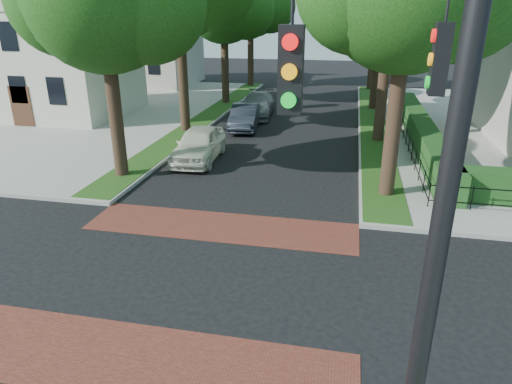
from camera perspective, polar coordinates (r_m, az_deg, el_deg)
ground at (r=12.63m, az=-8.33°, el=-10.57°), size 120.00×120.00×0.00m
sidewalk_nw at (r=37.83m, az=-27.16°, el=9.26°), size 30.00×30.00×0.15m
crosswalk_far at (r=15.28m, az=-4.33°, el=-4.33°), size 9.00×2.20×0.01m
crosswalk_near at (r=10.28m, az=-14.64°, el=-19.71°), size 9.00×2.20×0.01m
grass_strip_ne at (r=29.84m, az=14.44°, el=8.36°), size 1.60×29.80×0.02m
grass_strip_nw at (r=31.22m, az=-5.99°, el=9.49°), size 1.60×29.80×0.02m
tree_right_far at (r=34.24m, az=15.63°, el=21.31°), size 7.25×6.23×9.74m
tree_right_back at (r=43.24m, az=15.04°, el=21.77°), size 7.50×6.45×10.20m
tree_left_far at (r=35.44m, az=-3.82°, el=22.33°), size 7.00×6.02×9.86m
tree_left_back at (r=44.20m, az=-0.49°, el=22.61°), size 7.75×6.66×10.44m
hedge_main_road at (r=25.95m, az=19.94°, el=7.15°), size 1.00×18.00×1.20m
fence_main_road at (r=25.88m, az=18.14°, el=6.99°), size 0.06×18.00×0.90m
house_left_near at (r=34.07m, az=-24.15°, el=17.13°), size 10.00×9.00×10.14m
house_left_far at (r=46.26m, az=-13.87°, el=19.05°), size 10.00×9.00×10.14m
traffic_signal at (r=5.98m, az=20.46°, el=0.93°), size 2.17×2.00×8.00m
parked_car_front at (r=21.98m, az=-7.15°, el=5.96°), size 2.11×4.77×1.60m
parked_car_middle at (r=27.96m, az=-1.41°, el=9.37°), size 2.01×4.57×1.46m
parked_car_rear at (r=31.48m, az=0.12°, el=10.81°), size 2.47×5.35×1.51m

